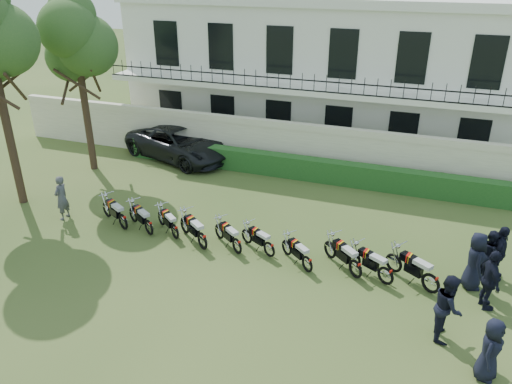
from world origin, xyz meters
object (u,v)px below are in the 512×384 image
motorcycle_5 (269,246)px  officer_4 (490,254)px  officer_2 (490,280)px  officer_1 (448,307)px  officer_0 (490,350)px  motorcycle_3 (202,237)px  officer_5 (499,253)px  motorcycle_0 (123,218)px  motorcycle_9 (431,279)px  motorcycle_7 (356,265)px  inspector (62,198)px  motorcycle_2 (175,228)px  motorcycle_6 (307,260)px  motorcycle_1 (149,224)px  suv (179,143)px  officer_3 (475,261)px  motorcycle_4 (237,242)px  motorcycle_8 (386,272)px  tree_west_near (76,40)px

motorcycle_5 → officer_4: size_ratio=0.95×
motorcycle_5 → officer_2: size_ratio=0.82×
motorcycle_5 → officer_1: bearing=-81.5°
officer_0 → motorcycle_3: bearing=86.4°
officer_1 → officer_5: (1.44, 3.33, -0.04)m
officer_2 → motorcycle_0: bearing=70.2°
motorcycle_9 → officer_1: (0.42, -1.82, 0.43)m
motorcycle_7 → officer_0: bearing=-88.8°
motorcycle_3 → inspector: 5.94m
officer_4 → motorcycle_2: bearing=82.3°
officer_4 → motorcycle_6: bearing=93.0°
motorcycle_1 → officer_2: (11.06, -0.33, 0.46)m
officer_1 → officer_5: officer_1 is taller
suv → officer_3: size_ratio=3.11×
inspector → motorcycle_0: bearing=88.8°
motorcycle_4 → officer_5: officer_5 is taller
motorcycle_0 → motorcycle_3: bearing=-65.5°
motorcycle_7 → inspector: bearing=130.2°
motorcycle_8 → officer_4: bearing=-31.2°
motorcycle_1 → inspector: (-3.71, 0.03, 0.41)m
tree_west_near → motorcycle_3: 10.75m
motorcycle_0 → motorcycle_4: (4.50, -0.12, -0.04)m
tree_west_near → motorcycle_8: tree_west_near is taller
motorcycle_4 → officer_5: (8.01, 1.44, 0.46)m
motorcycle_3 → motorcycle_5: (2.27, 0.33, -0.06)m
tree_west_near → motorcycle_8: (13.99, -4.80, -5.43)m
tree_west_near → motorcycle_4: bearing=-27.3°
motorcycle_8 → motorcycle_9: size_ratio=0.95×
motorcycle_2 → officer_5: officer_5 is taller
motorcycle_0 → motorcycle_3: motorcycle_3 is taller
officer_5 → officer_2: bearing=175.5°
motorcycle_8 → motorcycle_4: bearing=119.3°
motorcycle_8 → officer_1: officer_1 is taller
officer_5 → tree_west_near: bearing=86.8°
suv → officer_1: bearing=-108.3°
officer_1 → motorcycle_4: bearing=71.5°
officer_0 → officer_3: (-0.23, 3.73, 0.09)m
officer_0 → officer_3: 3.74m
officer_1 → motorcycle_5: bearing=66.9°
inspector → officer_2: officer_2 is taller
motorcycle_4 → officer_1: officer_1 is taller
officer_2 → motorcycle_9: bearing=65.4°
tree_west_near → officer_4: 17.94m
motorcycle_9 → motorcycle_7: bearing=122.7°
motorcycle_7 → suv: bearing=94.7°
motorcycle_2 → officer_5: 10.51m
motorcycle_0 → officer_1: officer_1 is taller
inspector → motorcycle_3: bearing=86.3°
motorcycle_5 → suv: size_ratio=0.27×
motorcycle_7 → suv: (-9.91, 7.32, 0.31)m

